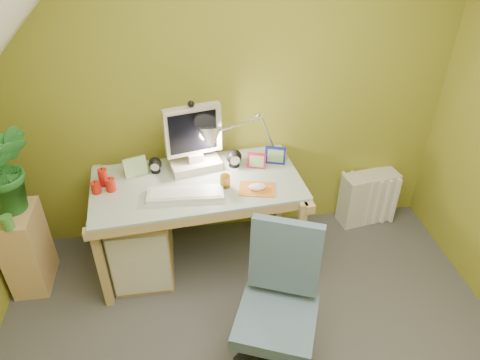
{
  "coord_description": "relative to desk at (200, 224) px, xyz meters",
  "views": [
    {
      "loc": [
        -0.32,
        -1.23,
        2.41
      ],
      "look_at": [
        0.0,
        1.0,
        0.85
      ],
      "focal_mm": 33.0,
      "sensor_mm": 36.0,
      "label": 1
    }
  ],
  "objects": [
    {
      "name": "photo_frame_green",
      "position": [
        -0.4,
        0.14,
        0.43
      ],
      "size": [
        0.15,
        0.07,
        0.13
      ],
      "primitive_type": "cube",
      "rotation": [
        0.0,
        0.0,
        0.34
      ],
      "color": "#A1C386",
      "rests_on": "desk"
    },
    {
      "name": "speaker_left",
      "position": [
        -0.27,
        0.16,
        0.42
      ],
      "size": [
        0.1,
        0.1,
        0.11
      ],
      "primitive_type": null,
      "rotation": [
        0.0,
        0.0,
        -0.11
      ],
      "color": "black",
      "rests_on": "desk"
    },
    {
      "name": "desk",
      "position": [
        0.0,
        0.0,
        0.0
      ],
      "size": [
        1.43,
        0.8,
        0.74
      ],
      "primitive_type": null,
      "rotation": [
        0.0,
        0.0,
        0.08
      ],
      "color": "tan",
      "rests_on": "floor"
    },
    {
      "name": "keyboard",
      "position": [
        -0.08,
        -0.14,
        0.38
      ],
      "size": [
        0.49,
        0.18,
        0.02
      ],
      "primitive_type": "cube",
      "rotation": [
        0.0,
        0.0,
        -0.06
      ],
      "color": "silver",
      "rests_on": "desk"
    },
    {
      "name": "amber_tumbler",
      "position": [
        0.18,
        -0.08,
        0.41
      ],
      "size": [
        0.07,
        0.07,
        0.08
      ],
      "primitive_type": "cylinder",
      "rotation": [
        0.0,
        0.0,
        0.02
      ],
      "color": "#966415",
      "rests_on": "desk"
    },
    {
      "name": "photo_frame_red",
      "position": [
        0.42,
        0.12,
        0.42
      ],
      "size": [
        0.13,
        0.05,
        0.11
      ],
      "primitive_type": "cube",
      "rotation": [
        0.0,
        0.0,
        -0.29
      ],
      "color": "#B71334",
      "rests_on": "desk"
    },
    {
      "name": "desk_lamp",
      "position": [
        0.45,
        0.18,
        0.65
      ],
      "size": [
        0.57,
        0.34,
        0.57
      ],
      "primitive_type": null,
      "rotation": [
        0.0,
        0.0,
        0.23
      ],
      "color": "#ADADB1",
      "rests_on": "desk"
    },
    {
      "name": "speaker_right",
      "position": [
        0.27,
        0.16,
        0.43
      ],
      "size": [
        0.12,
        0.12,
        0.13
      ],
      "primitive_type": null,
      "rotation": [
        0.0,
        0.0,
        0.17
      ],
      "color": "black",
      "rests_on": "desk"
    },
    {
      "name": "radiator",
      "position": [
        1.4,
        0.32,
        -0.15
      ],
      "size": [
        0.47,
        0.25,
        0.45
      ],
      "primitive_type": "cube",
      "rotation": [
        0.0,
        0.0,
        0.16
      ],
      "color": "silver",
      "rests_on": "floor"
    },
    {
      "name": "photo_frame_blue",
      "position": [
        0.56,
        0.16,
        0.43
      ],
      "size": [
        0.14,
        0.06,
        0.12
      ],
      "primitive_type": "cube",
      "rotation": [
        0.0,
        0.0,
        -0.31
      ],
      "color": "navy",
      "rests_on": "desk"
    },
    {
      "name": "candle_cluster",
      "position": [
        -0.6,
        0.01,
        0.43
      ],
      "size": [
        0.17,
        0.16,
        0.12
      ],
      "primitive_type": null,
      "rotation": [
        0.0,
        0.0,
        0.14
      ],
      "color": "red",
      "rests_on": "desk"
    },
    {
      "name": "wall_back",
      "position": [
        0.26,
        0.42,
        0.83
      ],
      "size": [
        3.2,
        0.01,
        2.4
      ],
      "primitive_type": "cube",
      "color": "olive",
      "rests_on": "floor"
    },
    {
      "name": "green_cup",
      "position": [
        -1.17,
        -0.17,
        0.3
      ],
      "size": [
        0.08,
        0.08,
        0.09
      ],
      "primitive_type": "cylinder",
      "rotation": [
        0.0,
        0.0,
        -0.17
      ],
      "color": "#47953E",
      "rests_on": "side_ledge"
    },
    {
      "name": "potted_plant",
      "position": [
        -1.16,
        0.03,
        0.56
      ],
      "size": [
        0.39,
        0.34,
        0.61
      ],
      "primitive_type": "imported",
      "rotation": [
        0.0,
        0.0,
        0.25
      ],
      "color": "#226729",
      "rests_on": "side_ledge"
    },
    {
      "name": "mouse",
      "position": [
        0.38,
        -0.14,
        0.39
      ],
      "size": [
        0.12,
        0.08,
        0.04
      ],
      "primitive_type": "ellipsoid",
      "rotation": [
        0.0,
        0.0,
        -0.1
      ],
      "color": "white",
      "rests_on": "mousepad"
    },
    {
      "name": "task_chair",
      "position": [
        0.35,
        -0.93,
        0.06
      ],
      "size": [
        0.62,
        0.62,
        0.86
      ],
      "primitive_type": null,
      "rotation": [
        0.0,
        0.0,
        -0.39
      ],
      "color": "#445A6F",
      "rests_on": "floor"
    },
    {
      "name": "monitor",
      "position": [
        0.0,
        0.18,
        0.64
      ],
      "size": [
        0.44,
        0.32,
        0.55
      ],
      "primitive_type": null,
      "rotation": [
        0.0,
        0.0,
        0.22
      ],
      "color": "#B9B1A7",
      "rests_on": "desk"
    },
    {
      "name": "side_ledge",
      "position": [
        -1.19,
        -0.02,
        -0.06
      ],
      "size": [
        0.23,
        0.36,
        0.62
      ],
      "primitive_type": "cube",
      "color": "tan",
      "rests_on": "floor"
    },
    {
      "name": "mousepad",
      "position": [
        0.38,
        -0.14,
        0.37
      ],
      "size": [
        0.26,
        0.21,
        0.01
      ],
      "primitive_type": "cube",
      "rotation": [
        0.0,
        0.0,
        -0.21
      ],
      "color": "orange",
      "rests_on": "desk"
    }
  ]
}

